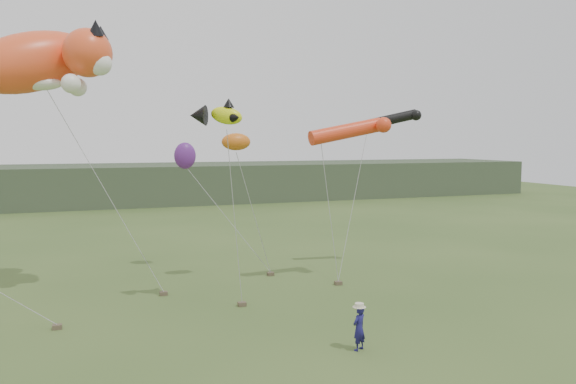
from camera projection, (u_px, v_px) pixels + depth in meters
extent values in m
plane|color=#385123|center=(289.00, 341.00, 18.50)|extent=(120.00, 120.00, 0.00)
cube|color=#2D3D28|center=(147.00, 183.00, 60.49)|extent=(90.00, 12.00, 4.00)
imported|color=#191655|center=(359.00, 328.00, 17.62)|extent=(0.62, 0.54, 1.42)
cube|color=brown|center=(164.00, 293.00, 23.94)|extent=(0.32, 0.25, 0.16)
cube|color=brown|center=(242.00, 304.00, 22.39)|extent=(0.32, 0.25, 0.16)
cube|color=brown|center=(338.00, 283.00, 25.70)|extent=(0.32, 0.25, 0.16)
cube|color=brown|center=(57.00, 327.00, 19.65)|extent=(0.32, 0.25, 0.16)
cube|color=brown|center=(271.00, 274.00, 27.46)|extent=(0.32, 0.25, 0.16)
ellipsoid|color=#F95024|center=(31.00, 62.00, 23.18)|extent=(6.24, 4.32, 3.81)
sphere|color=#F95024|center=(88.00, 53.00, 22.86)|extent=(1.98, 1.98, 1.98)
cone|color=black|center=(96.00, 27.00, 22.37)|extent=(0.62, 0.75, 0.74)
cone|color=black|center=(101.00, 33.00, 23.47)|extent=(0.62, 0.71, 0.70)
sphere|color=white|center=(99.00, 63.00, 22.74)|extent=(0.99, 0.99, 0.99)
ellipsoid|color=white|center=(37.00, 83.00, 23.02)|extent=(1.94, 0.97, 0.61)
sphere|color=white|center=(71.00, 84.00, 22.14)|extent=(0.77, 0.77, 0.77)
sphere|color=white|center=(77.00, 87.00, 23.66)|extent=(0.77, 0.77, 0.77)
ellipsoid|color=#DBE812|center=(227.00, 116.00, 21.61)|extent=(1.44, 1.08, 0.89)
cone|color=black|center=(198.00, 115.00, 21.50)|extent=(0.91, 0.99, 0.80)
cone|color=black|center=(229.00, 103.00, 21.60)|extent=(0.44, 0.44, 0.35)
cone|color=black|center=(236.00, 118.00, 21.29)|extent=(0.47, 0.50, 0.35)
cone|color=black|center=(230.00, 118.00, 22.12)|extent=(0.47, 0.50, 0.35)
cylinder|color=black|center=(390.00, 120.00, 28.59)|extent=(2.81, 1.08, 1.08)
sphere|color=black|center=(416.00, 115.00, 28.57)|extent=(0.54, 0.54, 0.54)
cylinder|color=red|center=(346.00, 131.00, 25.56)|extent=(3.64, 0.77, 1.31)
sphere|color=red|center=(384.00, 125.00, 25.54)|extent=(0.71, 0.71, 0.71)
ellipsoid|color=#D16418|center=(236.00, 142.00, 25.64)|extent=(1.35, 0.79, 0.79)
ellipsoid|color=#5D227E|center=(185.00, 156.00, 28.18)|extent=(1.10, 0.73, 1.34)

